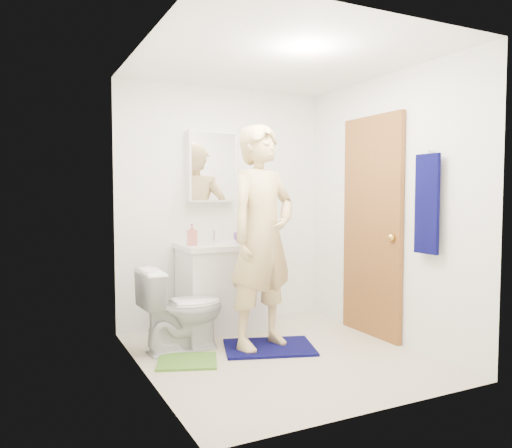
{
  "coord_description": "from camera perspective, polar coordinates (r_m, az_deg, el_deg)",
  "views": [
    {
      "loc": [
        -1.96,
        -3.55,
        1.33
      ],
      "look_at": [
        -0.09,
        0.25,
        1.07
      ],
      "focal_mm": 35.0,
      "sensor_mm": 36.0,
      "label": 1
    }
  ],
  "objects": [
    {
      "name": "wall_right",
      "position": [
        4.69,
        14.69,
        1.76
      ],
      "size": [
        0.02,
        2.4,
        2.4
      ],
      "primitive_type": "cube",
      "color": "white",
      "rests_on": "ground"
    },
    {
      "name": "wall_front",
      "position": [
        3.05,
        13.77,
        0.9
      ],
      "size": [
        2.2,
        0.02,
        2.4
      ],
      "primitive_type": "cube",
      "color": "white",
      "rests_on": "ground"
    },
    {
      "name": "toilet",
      "position": [
        4.33,
        -8.44,
        -9.52
      ],
      "size": [
        0.73,
        0.45,
        0.72
      ],
      "primitive_type": "imported",
      "rotation": [
        0.0,
        0.0,
        1.63
      ],
      "color": "white",
      "rests_on": "floor"
    },
    {
      "name": "towel_hook",
      "position": [
        4.26,
        19.45,
        7.84
      ],
      "size": [
        0.06,
        0.02,
        0.02
      ],
      "primitive_type": "cylinder",
      "rotation": [
        0.0,
        1.57,
        0.0
      ],
      "color": "silver",
      "rests_on": "wall_right"
    },
    {
      "name": "bath_mat",
      "position": [
        4.42,
        1.51,
        -13.9
      ],
      "size": [
        0.89,
        0.75,
        0.02
      ],
      "primitive_type": "cube",
      "rotation": [
        0.0,
        0.0,
        -0.32
      ],
      "color": "#070741",
      "rests_on": "floor"
    },
    {
      "name": "towel",
      "position": [
        4.22,
        18.95,
        2.18
      ],
      "size": [
        0.03,
        0.24,
        0.8
      ],
      "primitive_type": "cube",
      "color": "#070741",
      "rests_on": "wall_right"
    },
    {
      "name": "faucet",
      "position": [
        5.0,
        -4.88,
        -1.37
      ],
      "size": [
        0.03,
        0.03,
        0.12
      ],
      "primitive_type": "cylinder",
      "color": "silver",
      "rests_on": "countertop"
    },
    {
      "name": "soap_dispenser",
      "position": [
        4.71,
        -7.33,
        -1.17
      ],
      "size": [
        0.11,
        0.11,
        0.2
      ],
      "primitive_type": "imported",
      "rotation": [
        0.0,
        0.0,
        -0.21
      ],
      "color": "#D37062",
      "rests_on": "countertop"
    },
    {
      "name": "vanity_cabinet",
      "position": [
        4.9,
        -4.08,
        -7.48
      ],
      "size": [
        0.75,
        0.55,
        0.8
      ],
      "primitive_type": "cube",
      "color": "white",
      "rests_on": "floor"
    },
    {
      "name": "toothbrush_cup",
      "position": [
        5.04,
        -1.94,
        -1.48
      ],
      "size": [
        0.15,
        0.15,
        0.09
      ],
      "primitive_type": "imported",
      "rotation": [
        0.0,
        0.0,
        0.37
      ],
      "color": "#7D469A",
      "rests_on": "countertop"
    },
    {
      "name": "mirror_panel",
      "position": [
        4.97,
        -4.85,
        6.56
      ],
      "size": [
        0.46,
        0.01,
        0.66
      ],
      "primitive_type": "cube",
      "color": "white",
      "rests_on": "wall_back"
    },
    {
      "name": "sink_basin",
      "position": [
        4.84,
        -4.1,
        -2.36
      ],
      "size": [
        0.4,
        0.4,
        0.03
      ],
      "primitive_type": "cylinder",
      "color": "white",
      "rests_on": "countertop"
    },
    {
      "name": "countertop",
      "position": [
        4.84,
        -4.1,
        -2.54
      ],
      "size": [
        0.79,
        0.59,
        0.05
      ],
      "primitive_type": "cube",
      "color": "white",
      "rests_on": "vanity_cabinet"
    },
    {
      "name": "green_rug",
      "position": [
        4.12,
        -7.87,
        -15.28
      ],
      "size": [
        0.57,
        0.53,
        0.02
      ],
      "primitive_type": "cube",
      "rotation": [
        0.0,
        0.0,
        -0.36
      ],
      "color": "#548B2E",
      "rests_on": "floor"
    },
    {
      "name": "medicine_cabinet",
      "position": [
        5.03,
        -5.11,
        6.53
      ],
      "size": [
        0.5,
        0.12,
        0.7
      ],
      "primitive_type": "cube",
      "color": "white",
      "rests_on": "wall_back"
    },
    {
      "name": "door",
      "position": [
        4.78,
        13.08,
        -0.29
      ],
      "size": [
        0.05,
        0.8,
        2.05
      ],
      "primitive_type": "cube",
      "color": "#9A5F2A",
      "rests_on": "ground"
    },
    {
      "name": "wall_left",
      "position": [
        3.65,
        -12.73,
        1.32
      ],
      "size": [
        0.02,
        2.4,
        2.4
      ],
      "primitive_type": "cube",
      "color": "white",
      "rests_on": "ground"
    },
    {
      "name": "ceiling",
      "position": [
        4.19,
        2.78,
        18.39
      ],
      "size": [
        2.2,
        2.4,
        0.02
      ],
      "primitive_type": "cube",
      "color": "white",
      "rests_on": "ground"
    },
    {
      "name": "man",
      "position": [
        4.25,
        0.71,
        -1.43
      ],
      "size": [
        0.79,
        0.63,
        1.89
      ],
      "primitive_type": "imported",
      "rotation": [
        0.0,
        0.0,
        0.3
      ],
      "color": "#DAB97A",
      "rests_on": "bath_mat"
    },
    {
      "name": "door_knob",
      "position": [
        4.52,
        15.24,
        -1.49
      ],
      "size": [
        0.07,
        0.07,
        0.07
      ],
      "primitive_type": "sphere",
      "color": "gold",
      "rests_on": "door"
    },
    {
      "name": "wall_back",
      "position": [
        5.14,
        -3.8,
        2.01
      ],
      "size": [
        2.2,
        0.02,
        2.4
      ],
      "primitive_type": "cube",
      "color": "white",
      "rests_on": "ground"
    },
    {
      "name": "floor",
      "position": [
        4.27,
        2.68,
        -14.85
      ],
      "size": [
        2.2,
        2.4,
        0.02
      ],
      "primitive_type": "cube",
      "color": "beige",
      "rests_on": "ground"
    }
  ]
}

